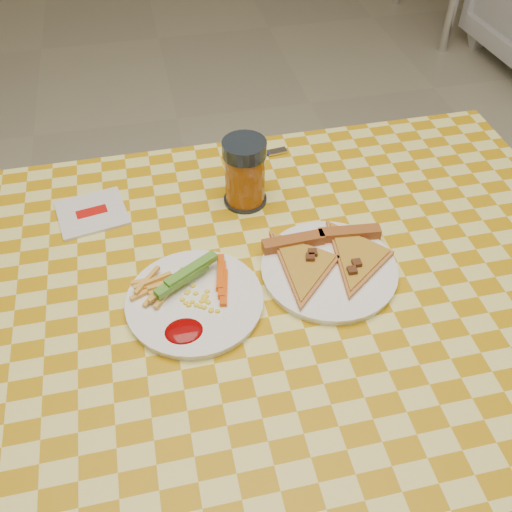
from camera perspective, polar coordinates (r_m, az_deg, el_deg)
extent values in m
plane|color=#BBB396|center=(1.63, 0.20, -20.80)|extent=(8.00, 8.00, 0.00)
cylinder|color=silver|center=(1.55, -22.72, -6.59)|extent=(0.06, 0.06, 0.71)
cylinder|color=silver|center=(1.65, 16.12, -0.36)|extent=(0.06, 0.06, 0.71)
cube|color=#53331C|center=(1.01, 0.31, -3.96)|extent=(1.20, 0.80, 0.04)
cylinder|color=white|center=(0.96, -6.14, -4.64)|extent=(0.23, 0.23, 0.01)
cylinder|color=white|center=(1.01, 7.30, -1.46)|extent=(0.30, 0.30, 0.01)
cube|color=#1D640F|center=(0.96, -6.96, -1.84)|extent=(0.11, 0.08, 0.02)
cube|color=#EC530A|center=(0.97, -3.41, -2.42)|extent=(0.06, 0.09, 0.02)
ellipsoid|color=#7A0203|center=(0.91, -7.23, -7.50)|extent=(0.06, 0.05, 0.01)
cube|color=brown|center=(1.03, 3.77, 1.35)|extent=(0.12, 0.03, 0.02)
cube|color=brown|center=(1.06, 9.30, 2.20)|extent=(0.12, 0.04, 0.02)
cylinder|color=black|center=(1.15, -1.09, 5.70)|extent=(0.09, 0.09, 0.01)
cylinder|color=#8A450F|center=(1.12, -1.12, 7.78)|extent=(0.08, 0.08, 0.11)
cylinder|color=black|center=(1.07, -1.18, 10.69)|extent=(0.08, 0.08, 0.03)
cube|color=silver|center=(1.16, -16.09, 4.16)|extent=(0.15, 0.14, 0.01)
cube|color=#B80E0A|center=(1.16, -16.12, 4.29)|extent=(0.06, 0.03, 0.00)
cube|color=navy|center=(1.26, -0.90, 9.82)|extent=(0.10, 0.02, 0.01)
cube|color=silver|center=(1.28, 2.09, 10.41)|extent=(0.05, 0.02, 0.00)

